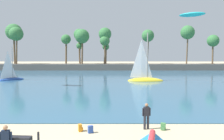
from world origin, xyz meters
TOP-DOWN VIEW (x-y plane):
  - sea at (0.00, 52.44)m, footprint 220.00×91.66m
  - palm_headland at (-1.32, 58.12)m, footprint 99.38×6.39m
  - person_at_waterline at (4.91, 5.56)m, footprint 0.54×0.26m
  - backpack_near_kite at (1.44, 4.89)m, footprint 0.36×0.35m
  - backpack_by_trailer at (5.95, 5.43)m, footprint 0.35×0.34m
  - backpack_spare at (0.79, 5.18)m, footprint 0.34×0.35m
  - sailboat_near_shore at (8.37, 30.54)m, footprint 6.16×1.92m
  - sailboat_mid_bay at (-15.32, 32.01)m, footprint 4.12×4.02m
  - kite_aloft_high_over_bay at (14.73, 26.14)m, footprint 3.98×3.28m

SIDE VIEW (x-z plane):
  - sea at x=0.00m, z-range 0.00..0.06m
  - backpack_near_kite at x=1.44m, z-range -0.01..0.43m
  - backpack_by_trailer at x=5.95m, z-range -0.01..0.43m
  - backpack_spare at x=0.79m, z-range -0.01..0.43m
  - sailboat_mid_bay at x=-15.32m, z-range -2.57..3.85m
  - sailboat_near_shore at x=8.37m, z-range -3.58..5.31m
  - person_at_waterline at x=4.91m, z-range 0.06..1.73m
  - palm_headland at x=-1.32m, z-range -2.46..11.00m
  - kite_aloft_high_over_bay at x=14.73m, z-range 10.22..11.03m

